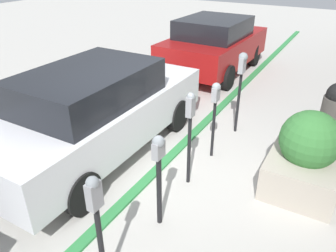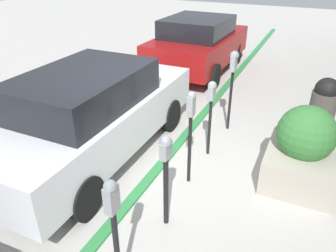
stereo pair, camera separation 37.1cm
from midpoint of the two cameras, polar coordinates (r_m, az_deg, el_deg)
ground_plane at (r=5.42m, az=0.47°, el=-8.35°), size 40.00×40.00×0.00m
curb_strip at (r=5.44m, az=-0.27°, el=-7.93°), size 24.50×0.16×0.04m
parking_meter_nearest at (r=3.27m, az=-9.05°, el=-15.12°), size 0.15×0.13×1.44m
parking_meter_second at (r=4.00m, az=1.04°, el=-6.79°), size 0.18×0.15×1.33m
parking_meter_middle at (r=4.70m, az=6.12°, el=0.63°), size 0.14×0.12×1.52m
parking_meter_fourth at (r=5.46m, az=10.17°, el=4.04°), size 0.17×0.15×1.37m
parking_meter_farthest at (r=6.33m, az=14.35°, el=8.96°), size 0.20×0.17×1.61m
planter_box at (r=5.34m, az=24.77°, el=-4.96°), size 1.31×1.01×1.26m
parked_car_middle at (r=5.69m, az=-10.45°, el=2.65°), size 4.45×1.79×1.59m
parked_car_rear at (r=9.95m, az=9.14°, el=13.83°), size 3.90×2.02×1.58m
trash_bin at (r=6.78m, az=28.38°, el=1.85°), size 0.49×0.49×1.19m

